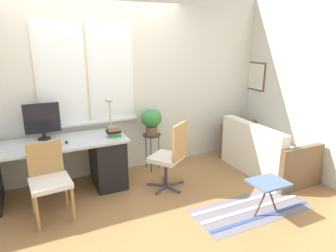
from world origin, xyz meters
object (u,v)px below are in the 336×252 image
Objects in this scene: folding_stool at (268,184)px; couch_loveseat at (263,154)px; monitor at (42,120)px; potted_plant at (151,119)px; office_chair_swivel at (171,155)px; desk_lamp at (110,109)px; plant_stand at (152,138)px; mouse at (66,142)px; desk_chair_wooden at (49,178)px; book_stack at (114,131)px; keyboard at (46,146)px.

couch_loveseat is at bearing 49.87° from folding_stool.
potted_plant is (1.52, -0.00, -0.16)m from monitor.
office_chair_swivel is at bearing -90.48° from potted_plant.
desk_lamp is at bearing 70.99° from couch_loveseat.
plant_stand is at bearing 0.00° from potted_plant.
monitor is at bearing 179.87° from potted_plant.
desk_chair_wooden reaches higher than mouse.
plant_stand is at bearing 22.59° from book_stack.
book_stack is 0.50× the size of folding_stool.
mouse is 0.15× the size of folding_stool.
monitor is at bearing 75.73° from couch_loveseat.
couch_loveseat is 3.59× the size of potted_plant.
couch_loveseat is at bearing 139.92° from office_chair_swivel.
office_chair_swivel reaches higher than desk_chair_wooden.
plant_stand is (0.01, 0.68, 0.03)m from office_chair_swivel.
potted_plant is (-1.55, 0.78, 0.55)m from couch_loveseat.
couch_loveseat is (2.83, -0.49, -0.47)m from mouse.
desk_chair_wooden is at bearing 88.32° from couch_loveseat.
book_stack is at bearing -157.41° from plant_stand.
couch_loveseat reaches higher than folding_stool.
couch_loveseat is at bearing -19.01° from desk_lamp.
folding_stool is at bearing -32.09° from keyboard.
book_stack reaches higher than keyboard.
folding_stool is at bearing -29.17° from desk_chair_wooden.
desk_lamp reaches higher than mouse.
office_chair_swivel reaches higher than plant_stand.
couch_loveseat is (2.21, -0.50, -0.53)m from book_stack.
keyboard is at bearing -50.27° from office_chair_swivel.
desk_lamp is 0.51× the size of office_chair_swivel.
book_stack reaches higher than folding_stool.
potted_plant is at bearing 19.40° from desk_chair_wooden.
office_chair_swivel is at bearing 125.32° from folding_stool.
potted_plant is (0.66, 0.28, 0.02)m from book_stack.
mouse is at bearing -53.63° from office_chair_swivel.
keyboard is 0.87× the size of folding_stool.
plant_stand is (0.64, 0.02, -0.53)m from desk_lamp.
couch_loveseat is 1.26m from folding_stool.
desk_chair_wooden is at bearing -155.09° from book_stack.
mouse is at bearing -167.17° from plant_stand.
mouse is 0.62m from book_stack.
book_stack is 0.22× the size of office_chair_swivel.
book_stack is 0.72m from potted_plant.
potted_plant reaches higher than mouse.
book_stack is at bearing 2.45° from keyboard.
book_stack reaches higher than desk_chair_wooden.
office_chair_swivel reaches higher than couch_loveseat.
desk_lamp is 2.30m from folding_stool.
desk_lamp reaches higher than plant_stand.
office_chair_swivel is at bearing -13.66° from keyboard.
plant_stand is 0.30m from potted_plant.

